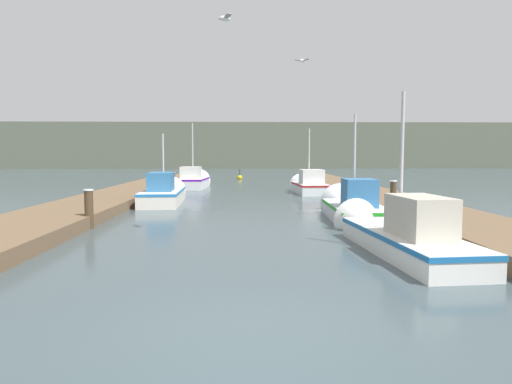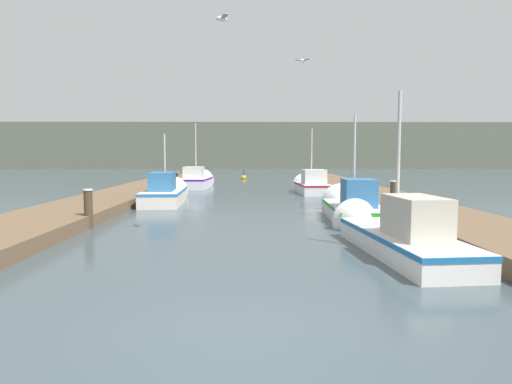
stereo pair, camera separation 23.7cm
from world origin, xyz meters
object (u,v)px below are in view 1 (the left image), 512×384
Objects in this scene: fishing_boat_0 at (394,232)px; fishing_boat_1 at (351,206)px; seagull_1 at (302,61)px; seagull_lead at (225,18)px; fishing_boat_3 at (308,185)px; mooring_piling_0 at (393,200)px; mooring_piling_1 at (89,209)px; channel_buoy at (240,178)px; fishing_boat_2 at (164,193)px; fishing_boat_4 at (194,181)px; mooring_piling_2 at (173,179)px.

fishing_boat_1 is at bearing 82.73° from fishing_boat_0.
fishing_boat_1 is 5.61m from seagull_1.
seagull_1 is at bearing 128.53° from seagull_lead.
fishing_boat_3 is 10.73m from mooring_piling_0.
fishing_boat_1 is 8.50m from mooring_piling_1.
channel_buoy is at bearing 102.88° from fishing_boat_3.
fishing_boat_2 is 9.05m from fishing_boat_4.
channel_buoy is at bearing 152.88° from seagull_lead.
fishing_boat_3 reaches higher than mooring_piling_0.
fishing_boat_3 is (0.15, 15.16, 0.04)m from fishing_boat_0.
mooring_piling_0 is at bearing -86.10° from fishing_boat_3.
fishing_boat_4 is 4.86× the size of channel_buoy.
mooring_piling_1 is 1.20× the size of mooring_piling_2.
fishing_boat_0 is 1.14× the size of fishing_boat_1.
seagull_1 is at bearing 96.65° from fishing_boat_0.
fishing_boat_3 is at bearing 56.18° from mooring_piling_1.
fishing_boat_1 reaches higher than mooring_piling_2.
fishing_boat_4 is 8.46× the size of seagull_1.
fishing_boat_2 is at bearing 82.29° from mooring_piling_1.
seagull_1 reaches higher than mooring_piling_2.
seagull_lead reaches higher than fishing_boat_4.
fishing_boat_0 reaches higher than fishing_boat_1.
seagull_lead is at bearing 161.26° from fishing_boat_0.
seagull_1 is at bearing 142.82° from mooring_piling_0.
fishing_boat_3 is (7.17, 5.04, -0.01)m from fishing_boat_2.
fishing_boat_3 is 4.87× the size of channel_buoy.
fishing_boat_3 reaches higher than fishing_boat_2.
seagull_1 reaches higher than fishing_boat_1.
fishing_boat_0 is at bearing -107.79° from mooring_piling_0.
mooring_piling_1 is (-7.99, 3.01, 0.20)m from fishing_boat_0.
seagull_1 reaches higher than mooring_piling_1.
fishing_boat_1 is 0.96× the size of fishing_boat_2.
mooring_piling_2 is at bearing 165.54° from seagull_lead.
mooring_piling_1 is at bearing -163.16° from fishing_boat_1.
fishing_boat_3 is 15.58m from seagull_lead.
channel_buoy is 1.75× the size of seagull_lead.
channel_buoy is (-3.94, 13.81, -0.30)m from fishing_boat_3.
fishing_boat_3 is at bearing 96.95° from mooring_piling_0.
mooring_piling_1 is 9.06m from seagull_1.
seagull_1 is at bearing -102.91° from fishing_boat_3.
seagull_lead reaches higher than mooring_piling_0.
fishing_boat_3 is at bearing -31.86° from mooring_piling_2.
mooring_piling_1 is (-1.29, -16.16, 0.14)m from fishing_boat_4.
seagull_1 reaches higher than fishing_boat_4.
mooring_piling_0 reaches higher than mooring_piling_2.
mooring_piling_1 is 6.65m from seagull_lead.
channel_buoy is (-4.02, 23.79, -0.25)m from fishing_boat_1.
fishing_boat_0 reaches higher than channel_buoy.
fishing_boat_0 is 4.45× the size of mooring_piling_0.
mooring_piling_0 is 1.38× the size of channel_buoy.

